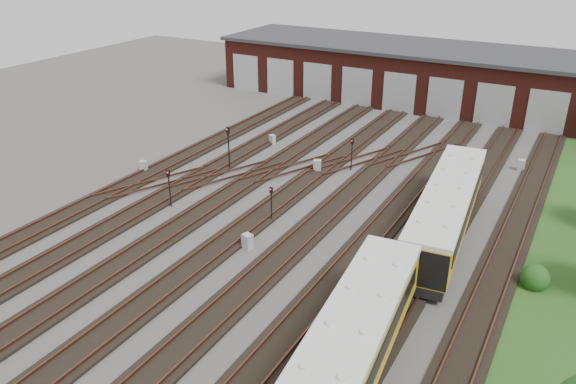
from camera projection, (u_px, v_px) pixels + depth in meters
The scene contains 14 objects.
ground at pixel (243, 259), 34.50m from camera, with size 120.00×120.00×0.00m, color #464441.
track_network at pixel (246, 252), 34.99m from camera, with size 30.40×70.00×0.33m.
maintenance_shed at pixel (433, 75), 64.74m from camera, with size 51.00×12.50×6.35m.
metro_train at pixel (346, 359), 23.48m from camera, with size 4.37×48.01×3.27m.
signal_mast_0 at pixel (169, 183), 40.23m from camera, with size 0.28×0.27×2.89m.
signal_mast_1 at pixel (228, 143), 46.45m from camera, with size 0.33×0.31×3.73m.
signal_mast_2 at pixel (352, 150), 46.59m from camera, with size 0.25×0.24×2.75m.
signal_mast_3 at pixel (271, 199), 38.29m from camera, with size 0.21×0.20×2.57m.
relay_cabinet_0 at pixel (143, 166), 46.81m from camera, with size 0.57×0.47×0.95m, color #AEB1B3.
relay_cabinet_1 at pixel (272, 139), 52.95m from camera, with size 0.52×0.43×0.87m, color #AEB1B3.
relay_cabinet_2 at pixel (248, 242), 35.37m from camera, with size 0.61×0.51×1.02m, color #AEB1B3.
relay_cabinet_3 at pixel (317, 166), 46.72m from camera, with size 0.63×0.53×1.05m, color #AEB1B3.
relay_cabinet_4 at pixel (521, 165), 47.03m from camera, with size 0.57×0.48×0.95m, color #AEB1B3.
bush_0 at pixel (536, 275), 31.45m from camera, with size 1.61×1.61×1.61m, color #1B4915.
Camera 1 is at (16.87, -24.41, 18.28)m, focal length 35.00 mm.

